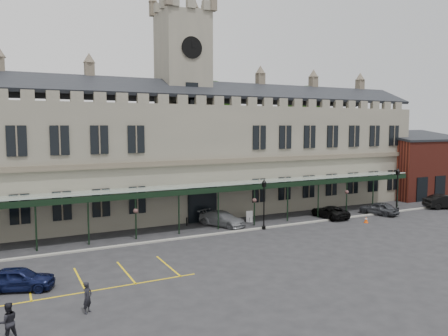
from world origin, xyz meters
name	(u,v)px	position (x,y,z in m)	size (l,w,h in m)	color
ground	(258,248)	(0.00, 0.00, 0.00)	(140.00, 140.00, 0.00)	black
station_building	(184,156)	(0.00, 15.91, 6.47)	(60.00, 10.36, 17.30)	#686356
clock_tower	(183,96)	(0.00, 16.00, 13.11)	(5.60, 5.60, 24.80)	#686356
canopy	(217,204)	(0.00, 7.46, 2.40)	(50.00, 4.10, 4.30)	#8C9E93
brick_annex	(415,166)	(34.00, 12.97, 4.16)	(12.40, 8.36, 9.23)	#5E1F16
kerb	(226,233)	(0.00, 5.50, 0.06)	(60.00, 0.40, 0.12)	gray
parking_markings	(81,282)	(-14.00, -1.50, 0.00)	(16.00, 6.00, 0.01)	gold
tree_behind_mid	(213,104)	(8.00, 25.00, 12.81)	(6.00, 6.00, 16.00)	#332314
tree_behind_right	(307,106)	(24.00, 25.00, 12.81)	(6.00, 6.00, 16.00)	#332314
lamp_post_mid	(264,200)	(3.90, 5.26, 2.86)	(0.46, 0.46, 4.82)	black
lamp_post_right	(397,187)	(21.34, 4.94, 3.05)	(0.49, 0.49, 5.14)	black
traffic_cone	(366,220)	(14.67, 2.87, 0.32)	(0.40, 0.40, 0.64)	#E54707
sign_board	(249,217)	(4.19, 8.49, 0.58)	(0.68, 0.19, 1.18)	black
bollard_left	(187,222)	(-2.11, 9.99, 0.41)	(0.15, 0.15, 0.82)	black
bollard_right	(249,215)	(5.10, 10.05, 0.42)	(0.15, 0.15, 0.84)	black
car_left_a	(19,279)	(-17.56, -1.26, 0.71)	(1.67, 4.15, 1.41)	black
car_taxi	(222,219)	(1.00, 8.38, 0.72)	(2.03, 4.99, 1.45)	gray
car_van	(330,212)	(13.00, 6.50, 0.65)	(2.16, 4.68, 1.30)	black
car_right_a	(379,208)	(19.00, 5.32, 0.72)	(1.70, 4.24, 1.44)	#323439
car_right_b	(446,202)	(28.92, 4.32, 0.84)	(1.77, 5.08, 1.67)	black
person_a	(87,297)	(-14.42, -6.45, 0.85)	(0.62, 0.41, 1.69)	black
person_b	(8,322)	(-18.20, -7.90, 0.91)	(0.88, 0.69, 1.82)	black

